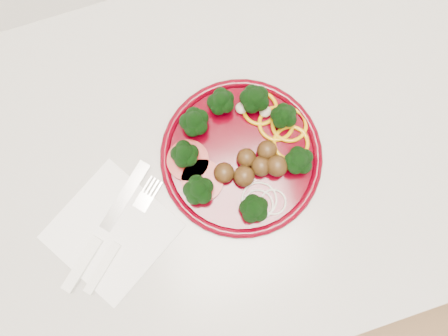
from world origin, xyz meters
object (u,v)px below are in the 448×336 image
object	(u,v)px
napkin	(112,231)
fork	(111,254)
knife	(96,242)
plate	(241,153)

from	to	relation	value
napkin	fork	size ratio (longest dim) A/B	1.02
knife	napkin	bearing A→B (deg)	-22.66
plate	knife	world-z (taller)	plate
knife	plate	bearing A→B (deg)	-28.55
napkin	knife	bearing A→B (deg)	-160.71
napkin	plate	bearing A→B (deg)	12.72
knife	fork	size ratio (longest dim) A/B	1.12
napkin	fork	distance (m)	0.03
plate	napkin	world-z (taller)	plate
plate	knife	distance (m)	0.24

